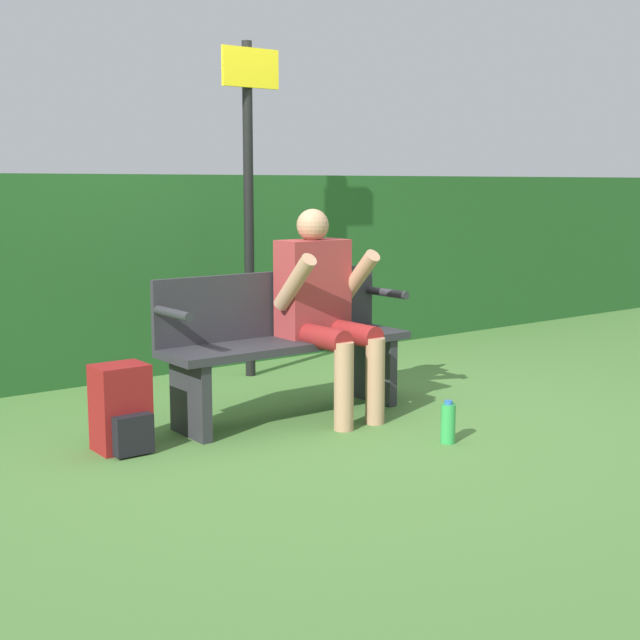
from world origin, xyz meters
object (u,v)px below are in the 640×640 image
(park_bench, at_px, (284,341))
(person_seated, at_px, (323,302))
(signpost, at_px, (249,185))
(water_bottle, at_px, (448,423))
(backpack, at_px, (122,410))

(park_bench, distance_m, person_seated, 0.32)
(park_bench, bearing_deg, signpost, 67.17)
(park_bench, bearing_deg, person_seated, -30.33)
(person_seated, bearing_deg, water_bottle, -78.84)
(backpack, xyz_separation_m, signpost, (1.50, 1.12, 1.14))
(park_bench, xyz_separation_m, backpack, (-1.05, -0.07, -0.24))
(park_bench, relative_size, water_bottle, 6.71)
(water_bottle, bearing_deg, person_seated, 101.16)
(park_bench, xyz_separation_m, person_seated, (0.20, -0.12, 0.22))
(person_seated, relative_size, backpack, 2.72)
(water_bottle, height_order, signpost, signpost)
(signpost, bearing_deg, person_seated, -101.62)
(person_seated, xyz_separation_m, water_bottle, (0.17, -0.87, -0.56))
(backpack, height_order, signpost, signpost)
(park_bench, distance_m, signpost, 1.45)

